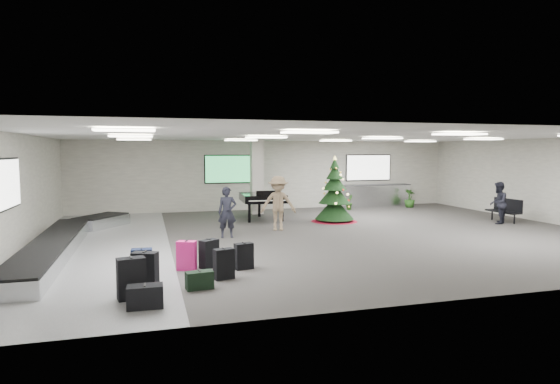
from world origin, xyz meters
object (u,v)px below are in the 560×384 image
object	(u,v)px
christmas_tree	(334,199)
potted_plant_right	(410,198)
traveler_a	(227,212)
potted_plant_left	(349,202)
traveler_b	(278,203)
baggage_carousel	(65,241)
grand_piano	(263,198)
bench	(505,209)
traveler_bench	(498,203)
service_counter	(371,195)
pink_suitcase	(187,256)

from	to	relation	value
christmas_tree	potted_plant_right	size ratio (longest dim) A/B	2.85
traveler_a	potted_plant_left	world-z (taller)	traveler_a
traveler_a	traveler_b	size ratio (longest dim) A/B	0.86
baggage_carousel	potted_plant_right	bearing A→B (deg)	21.93
grand_piano	bench	world-z (taller)	grand_piano
grand_piano	christmas_tree	bearing A→B (deg)	-22.89
traveler_bench	potted_plant_right	xyz separation A→B (m)	(-0.41, 5.43, -0.34)
service_counter	christmas_tree	distance (m)	5.49
traveler_bench	baggage_carousel	bearing A→B (deg)	-39.54
baggage_carousel	traveler_a	bearing A→B (deg)	4.99
potted_plant_right	christmas_tree	bearing A→B (deg)	-148.70
traveler_bench	potted_plant_right	size ratio (longest dim) A/B	1.76
bench	potted_plant_left	bearing A→B (deg)	128.20
service_counter	traveler_b	bearing A→B (deg)	-139.09
potted_plant_right	traveler_b	bearing A→B (deg)	-150.18
traveler_a	traveler_b	world-z (taller)	traveler_b
traveler_b	traveler_bench	distance (m)	8.34
pink_suitcase	traveler_a	size ratio (longest dim) A/B	0.43
traveler_a	potted_plant_right	bearing A→B (deg)	33.42
grand_piano	traveler_b	world-z (taller)	traveler_b
pink_suitcase	baggage_carousel	bearing A→B (deg)	154.26
traveler_a	bench	bearing A→B (deg)	6.22
pink_suitcase	bench	distance (m)	13.07
traveler_a	traveler_b	distance (m)	2.12
traveler_b	grand_piano	bearing A→B (deg)	101.03
service_counter	grand_piano	distance (m)	6.80
service_counter	grand_piano	size ratio (longest dim) A/B	1.83
pink_suitcase	potted_plant_right	world-z (taller)	potted_plant_right
service_counter	potted_plant_left	size ratio (longest dim) A/B	5.74
traveler_bench	christmas_tree	bearing A→B (deg)	-62.67
christmas_tree	traveler_a	size ratio (longest dim) A/B	1.59
baggage_carousel	potted_plant_right	distance (m)	15.57
grand_piano	traveler_a	xyz separation A→B (m)	(-2.01, -3.49, -0.06)
christmas_tree	traveler_bench	distance (m)	6.08
pink_suitcase	christmas_tree	xyz separation A→B (m)	(6.12, 5.98, 0.54)
grand_piano	bench	xyz separation A→B (m)	(8.83, -3.17, -0.35)
traveler_a	traveler_bench	distance (m)	10.20
baggage_carousel	potted_plant_right	xyz separation A→B (m)	(14.45, 5.81, 0.23)
traveler_a	traveler_bench	xyz separation A→B (m)	(10.20, -0.02, -0.01)
christmas_tree	potted_plant_left	xyz separation A→B (m)	(2.06, 3.18, -0.52)
pink_suitcase	potted_plant_left	size ratio (longest dim) A/B	0.97
baggage_carousel	potted_plant_right	size ratio (longest dim) A/B	10.84
traveler_bench	potted_plant_left	size ratio (longest dim) A/B	2.24
baggage_carousel	pink_suitcase	distance (m)	4.56
christmas_tree	potted_plant_right	distance (m)	6.15
baggage_carousel	potted_plant_right	world-z (taller)	potted_plant_right
pink_suitcase	traveler_bench	size ratio (longest dim) A/B	0.44
traveler_a	traveler_bench	world-z (taller)	traveler_a
bench	traveler_b	bearing A→B (deg)	174.71
service_counter	grand_piano	xyz separation A→B (m)	(-6.17, -2.83, 0.31)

